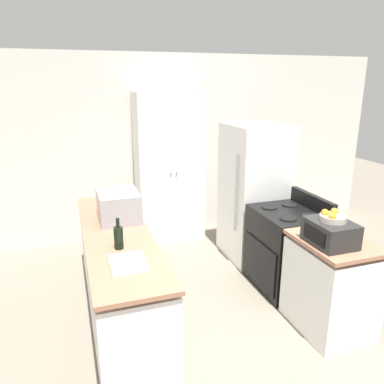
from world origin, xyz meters
name	(u,v)px	position (x,y,z in m)	size (l,w,h in m)	color
wall_back	(160,148)	(0.00, 3.22, 1.30)	(7.00, 0.06, 2.60)	silver
counter_left	(119,275)	(-0.90, 1.29, 0.43)	(0.60, 2.38, 0.88)	silver
counter_right	(330,286)	(0.90, 0.47, 0.43)	(0.60, 0.74, 0.88)	silver
pantry_cabinet	(169,169)	(0.06, 2.94, 1.05)	(0.91, 0.48, 2.10)	white
stove	(286,249)	(0.92, 1.25, 0.45)	(0.66, 0.77, 1.04)	black
refrigerator	(254,192)	(0.95, 2.07, 0.86)	(0.71, 0.80, 1.73)	white
microwave	(119,206)	(-0.83, 1.59, 1.03)	(0.40, 0.49, 0.29)	#939399
wine_bottle	(119,237)	(-0.93, 0.91, 0.99)	(0.08, 0.08, 0.27)	black
toaster_oven	(330,233)	(0.79, 0.42, 0.99)	(0.33, 0.40, 0.21)	black
fruit_bowl	(332,217)	(0.80, 0.43, 1.13)	(0.22, 0.22, 0.09)	#B2A893
cutting_board	(128,263)	(-0.90, 0.61, 0.89)	(0.27, 0.33, 0.02)	silver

